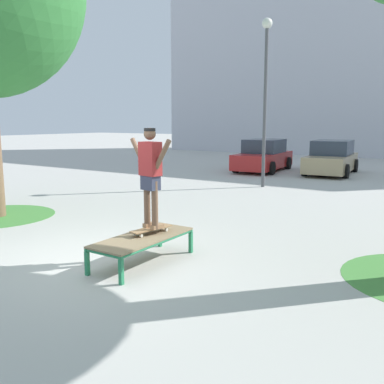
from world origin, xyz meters
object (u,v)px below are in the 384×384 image
(skateboard, at_px, (151,229))
(car_red, at_px, (263,156))
(car_tan, at_px, (331,159))
(light_post, at_px, (266,78))
(skate_box, at_px, (143,239))
(skater, at_px, (150,171))

(skateboard, distance_m, car_red, 13.96)
(skateboard, relative_size, car_tan, 0.19)
(light_post, bearing_deg, car_red, 113.64)
(car_red, xyz_separation_m, light_post, (2.08, -4.74, 3.13))
(skateboard, bearing_deg, car_tan, 93.16)
(skate_box, distance_m, skater, 1.14)
(skateboard, xyz_separation_m, car_tan, (-0.77, 13.96, 0.15))
(skater, bearing_deg, skate_box, -90.12)
(skateboard, distance_m, light_post, 9.45)
(light_post, bearing_deg, skateboard, -78.52)
(light_post, bearing_deg, skater, -78.51)
(skater, distance_m, light_post, 9.15)
(skate_box, xyz_separation_m, skater, (0.00, 0.23, 1.12))
(skateboard, xyz_separation_m, light_post, (-1.76, 8.68, 3.29))
(car_tan, distance_m, light_post, 6.22)
(skate_box, xyz_separation_m, car_tan, (-0.77, 14.19, 0.28))
(skate_box, height_order, car_tan, car_tan)
(skate_box, distance_m, car_red, 14.18)
(light_post, bearing_deg, car_tan, 79.36)
(skateboard, height_order, skater, skater)
(car_red, bearing_deg, skate_box, -74.29)
(car_red, bearing_deg, light_post, -66.36)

